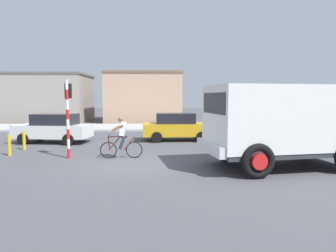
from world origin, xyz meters
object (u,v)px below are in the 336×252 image
(truck_foreground, at_px, (283,121))
(bollard_far, at_px, (24,141))
(cyclist, at_px, (122,137))
(car_red_near, at_px, (177,126))
(bollard_near, at_px, (9,145))
(traffic_light_pole, at_px, (68,108))
(car_white_mid, at_px, (54,128))

(truck_foreground, distance_m, bollard_far, 11.51)
(cyclist, bearing_deg, truck_foreground, -16.44)
(car_red_near, relative_size, bollard_near, 4.50)
(cyclist, relative_size, bollard_far, 1.92)
(traffic_light_pole, bearing_deg, car_red_near, 46.43)
(cyclist, bearing_deg, bollard_far, 157.23)
(cyclist, xyz_separation_m, bollard_near, (-4.88, 0.65, -0.41))
(car_red_near, height_order, bollard_near, car_red_near)
(cyclist, bearing_deg, traffic_light_pole, 177.11)
(cyclist, bearing_deg, bollard_near, 172.42)
(traffic_light_pole, bearing_deg, car_white_mid, 116.51)
(truck_foreground, bearing_deg, car_white_mid, 149.17)
(traffic_light_pole, bearing_deg, cyclist, -2.89)
(car_white_mid, bearing_deg, traffic_light_pole, -63.49)
(traffic_light_pole, height_order, bollard_near, traffic_light_pole)
(traffic_light_pole, height_order, car_white_mid, traffic_light_pole)
(traffic_light_pole, xyz_separation_m, bollard_far, (-2.71, 1.94, -1.62))
(car_red_near, height_order, bollard_far, car_red_near)
(truck_foreground, bearing_deg, cyclist, 163.56)
(bollard_near, xyz_separation_m, bollard_far, (0.00, 1.40, 0.00))
(cyclist, bearing_deg, car_red_near, 63.30)
(truck_foreground, xyz_separation_m, bollard_far, (-10.80, 3.80, -1.22))
(car_red_near, height_order, car_white_mid, same)
(car_white_mid, bearing_deg, cyclist, -45.39)
(car_white_mid, distance_m, bollard_near, 3.76)
(truck_foreground, height_order, car_red_near, truck_foreground)
(truck_foreground, relative_size, car_white_mid, 1.37)
(traffic_light_pole, distance_m, car_red_near, 6.97)
(truck_foreground, distance_m, car_white_mid, 11.91)
(car_red_near, relative_size, bollard_far, 4.50)
(truck_foreground, xyz_separation_m, bollard_near, (-10.80, 2.40, -1.22))
(bollard_near, bearing_deg, traffic_light_pole, -11.26)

